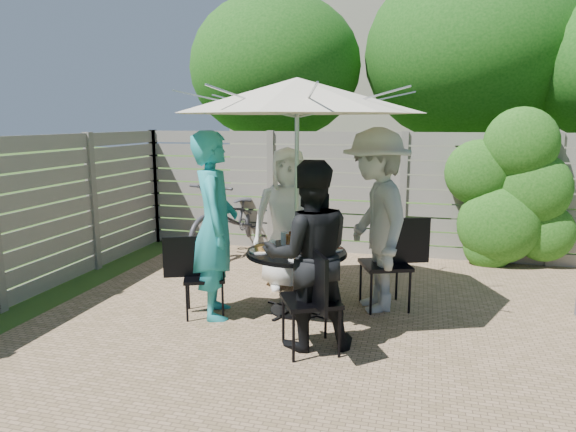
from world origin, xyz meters
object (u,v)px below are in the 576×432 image
(glass_left, at_px, (272,247))
(chair_right, at_px, (386,282))
(person_right, at_px, (376,221))
(plate_back, at_px, (292,240))
(glass_back, at_px, (284,238))
(person_left, at_px, (215,226))
(person_back, at_px, (288,219))
(plate_right, at_px, (331,247))
(plate_extra, at_px, (319,255))
(person_front, at_px, (309,256))
(chair_front, at_px, (311,321))
(plate_front, at_px, (301,257))
(plate_left, at_px, (262,249))
(coffee_cup, at_px, (303,240))
(chair_back, at_px, (286,262))
(bicycle, at_px, (234,218))
(patio_table, at_px, (297,269))
(syrup_jug, at_px, (290,242))
(umbrella, at_px, (297,96))
(chair_left, at_px, (204,292))
(glass_front, at_px, (311,250))

(glass_left, bearing_deg, chair_right, 26.17)
(person_right, distance_m, plate_back, 0.94)
(glass_back, bearing_deg, person_left, -139.02)
(person_back, height_order, plate_right, person_back)
(plate_extra, bearing_deg, person_back, 120.33)
(person_front, height_order, glass_back, person_front)
(chair_front, xyz_separation_m, person_front, (-0.05, 0.13, 0.55))
(plate_front, bearing_deg, glass_back, 120.88)
(glass_back, height_order, glass_left, same)
(plate_left, distance_m, coffee_cup, 0.51)
(chair_back, xyz_separation_m, glass_back, (0.16, -0.70, 0.46))
(plate_front, bearing_deg, bicycle, 123.37)
(plate_right, relative_size, coffee_cup, 2.17)
(chair_front, distance_m, glass_left, 1.01)
(patio_table, relative_size, plate_back, 5.11)
(person_back, relative_size, syrup_jug, 10.61)
(chair_right, height_order, coffee_cup, chair_right)
(person_front, relative_size, chair_right, 1.69)
(umbrella, height_order, plate_front, umbrella)
(glass_left, bearing_deg, plate_right, 30.88)
(umbrella, height_order, person_right, umbrella)
(chair_left, xyz_separation_m, plate_right, (1.23, 0.48, 0.44))
(glass_front, bearing_deg, umbrella, 133.28)
(chair_left, relative_size, glass_left, 6.09)
(bicycle, bearing_deg, syrup_jug, -42.56)
(person_back, xyz_separation_m, plate_extra, (0.58, -0.99, -0.15))
(glass_back, bearing_deg, glass_front, -46.72)
(plate_front, bearing_deg, person_left, 177.83)
(person_back, relative_size, bicycle, 0.81)
(person_back, xyz_separation_m, glass_back, (0.11, -0.57, -0.10))
(umbrella, distance_m, plate_extra, 1.58)
(chair_right, height_order, plate_left, chair_right)
(glass_back, relative_size, glass_left, 1.00)
(plate_left, relative_size, glass_left, 1.86)
(chair_left, height_order, chair_right, chair_right)
(chair_front, distance_m, plate_back, 1.39)
(chair_left, xyz_separation_m, person_front, (1.20, -0.42, 0.58))
(person_right, height_order, plate_right, person_right)
(umbrella, relative_size, plate_left, 12.39)
(chair_front, height_order, plate_left, chair_front)
(person_front, relative_size, plate_back, 6.45)
(person_back, height_order, person_left, person_left)
(plate_back, distance_m, plate_right, 0.51)
(chair_left, relative_size, coffee_cup, 7.10)
(chair_left, relative_size, chair_right, 0.86)
(person_back, bearing_deg, chair_back, 90.10)
(chair_right, bearing_deg, bicycle, -58.55)
(person_back, xyz_separation_m, syrup_jug, (0.23, -0.75, -0.09))
(person_left, xyz_separation_m, glass_front, (0.97, 0.10, -0.21))
(plate_back, distance_m, glass_back, 0.15)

